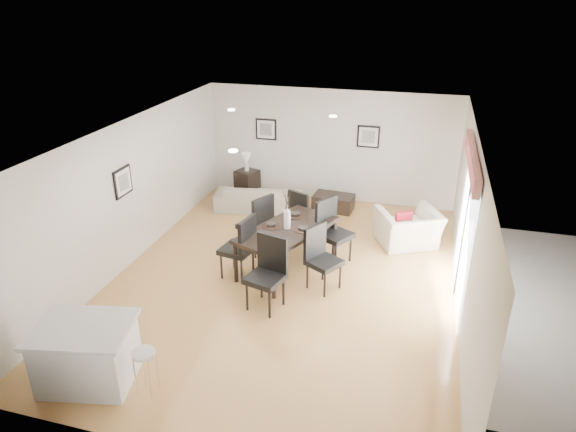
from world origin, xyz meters
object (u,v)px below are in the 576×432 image
(dining_table, at_px, (287,232))
(side_table, at_px, (247,183))
(sofa, at_px, (259,197))
(coffee_table, at_px, (333,202))
(dining_chair_efar, at_px, (331,227))
(dining_chair_wnear, at_px, (242,244))
(dining_chair_wfar, at_px, (258,221))
(dining_chair_head, at_px, (268,268))
(bar_stool, at_px, (144,358))
(dining_chair_enear, at_px, (320,254))
(dining_chair_foot, at_px, (302,212))
(armchair, at_px, (408,228))
(kitchen_island, at_px, (87,354))

(dining_table, bearing_deg, side_table, 142.72)
(sofa, bearing_deg, coffee_table, -176.56)
(dining_chair_efar, bearing_deg, dining_chair_wnear, 157.21)
(coffee_table, bearing_deg, dining_table, -91.26)
(dining_chair_wfar, bearing_deg, dining_chair_wnear, 26.70)
(dining_chair_wnear, relative_size, dining_chair_head, 0.97)
(dining_chair_wfar, distance_m, bar_stool, 4.06)
(dining_chair_head, distance_m, side_table, 4.95)
(dining_chair_head, bearing_deg, bar_stool, -96.24)
(dining_chair_head, bearing_deg, dining_chair_efar, 83.98)
(dining_chair_enear, height_order, coffee_table, dining_chair_enear)
(dining_chair_efar, relative_size, bar_stool, 1.87)
(dining_chair_enear, relative_size, dining_chair_head, 0.93)
(side_table, bearing_deg, dining_chair_enear, -54.42)
(dining_chair_wnear, xyz_separation_m, dining_chair_efar, (1.41, 1.07, 0.02))
(dining_chair_foot, relative_size, side_table, 1.68)
(armchair, distance_m, side_table, 4.42)
(bar_stool, bearing_deg, coffee_table, 79.63)
(dining_chair_enear, bearing_deg, sofa, 65.29)
(dining_chair_efar, distance_m, dining_chair_foot, 1.02)
(dining_table, bearing_deg, kitchen_island, -93.98)
(dining_table, height_order, dining_chair_head, dining_chair_head)
(sofa, distance_m, dining_chair_wfar, 2.20)
(dining_chair_foot, bearing_deg, dining_chair_head, 116.07)
(coffee_table, xyz_separation_m, side_table, (-2.27, 0.34, 0.14))
(dining_chair_wnear, relative_size, dining_chair_enear, 1.05)
(dining_chair_wfar, height_order, dining_chair_head, dining_chair_head)
(dining_chair_head, distance_m, coffee_table, 4.22)
(dining_table, distance_m, side_table, 3.85)
(dining_table, relative_size, kitchen_island, 1.58)
(side_table, bearing_deg, coffee_table, -8.42)
(armchair, relative_size, dining_chair_head, 0.94)
(dining_chair_efar, xyz_separation_m, bar_stool, (-1.59, -4.15, -0.12))
(armchair, xyz_separation_m, dining_chair_efar, (-1.40, -1.02, 0.32))
(dining_chair_foot, bearing_deg, bar_stool, 104.64)
(dining_chair_enear, height_order, dining_chair_efar, dining_chair_efar)
(dining_chair_wnear, bearing_deg, dining_chair_foot, 169.79)
(dining_table, distance_m, dining_chair_wfar, 0.84)
(dining_table, height_order, kitchen_island, kitchen_island)
(kitchen_island, bearing_deg, dining_chair_wnear, 59.37)
(armchair, relative_size, dining_chair_wfar, 0.94)
(bar_stool, bearing_deg, sofa, 94.76)
(dining_chair_efar, bearing_deg, coffee_table, 39.28)
(sofa, xyz_separation_m, dining_chair_enear, (2.11, -2.96, 0.34))
(armchair, height_order, side_table, armchair)
(dining_chair_enear, xyz_separation_m, coffee_table, (-0.40, 3.40, -0.45))
(dining_chair_wfar, relative_size, dining_chair_enear, 1.07)
(sofa, xyz_separation_m, side_table, (-0.57, 0.78, 0.03))
(dining_chair_wfar, relative_size, kitchen_island, 0.86)
(sofa, height_order, kitchen_island, kitchen_island)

